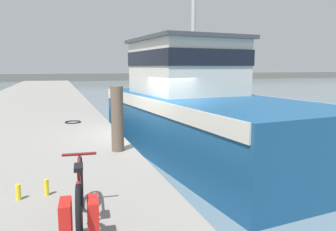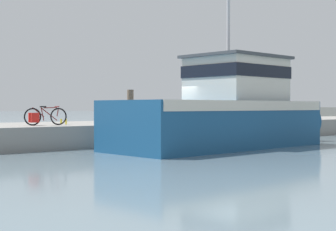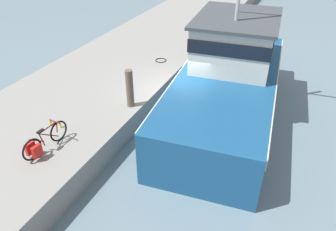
{
  "view_description": "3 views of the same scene",
  "coord_description": "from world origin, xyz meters",
  "px_view_note": "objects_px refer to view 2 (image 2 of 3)",
  "views": [
    {
      "loc": [
        -2.61,
        -8.93,
        2.8
      ],
      "look_at": [
        -0.02,
        -1.35,
        1.61
      ],
      "focal_mm": 35.0,
      "sensor_mm": 36.0,
      "label": 1
    },
    {
      "loc": [
        16.92,
        -13.78,
        1.67
      ],
      "look_at": [
        0.42,
        -1.03,
        1.3
      ],
      "focal_mm": 55.0,
      "sensor_mm": 36.0,
      "label": 2
    },
    {
      "loc": [
        4.34,
        -10.85,
        7.37
      ],
      "look_at": [
        0.44,
        -2.19,
        1.22
      ],
      "focal_mm": 35.0,
      "sensor_mm": 36.0,
      "label": 3
    }
  ],
  "objects_px": {
    "bicycle_touring": "(42,117)",
    "water_bottle_by_bike": "(66,122)",
    "fishing_boat_main": "(227,111)",
    "mooring_post": "(130,107)",
    "water_bottle_on_curb": "(61,122)"
  },
  "relations": [
    {
      "from": "mooring_post",
      "to": "water_bottle_by_bike",
      "type": "bearing_deg",
      "value": -123.03
    },
    {
      "from": "bicycle_touring",
      "to": "water_bottle_on_curb",
      "type": "xyz_separation_m",
      "value": [
        -0.78,
        1.22,
        -0.24
      ]
    },
    {
      "from": "bicycle_touring",
      "to": "water_bottle_by_bike",
      "type": "bearing_deg",
      "value": 112.47
    },
    {
      "from": "mooring_post",
      "to": "water_bottle_on_curb",
      "type": "bearing_deg",
      "value": -128.77
    },
    {
      "from": "mooring_post",
      "to": "water_bottle_on_curb",
      "type": "xyz_separation_m",
      "value": [
        -1.85,
        -2.31,
        -0.62
      ]
    },
    {
      "from": "water_bottle_on_curb",
      "to": "water_bottle_by_bike",
      "type": "xyz_separation_m",
      "value": [
        0.38,
        0.04,
        0.01
      ]
    },
    {
      "from": "fishing_boat_main",
      "to": "bicycle_touring",
      "type": "relative_size",
      "value": 6.44
    },
    {
      "from": "fishing_boat_main",
      "to": "mooring_post",
      "type": "bearing_deg",
      "value": -143.84
    },
    {
      "from": "mooring_post",
      "to": "water_bottle_by_bike",
      "type": "distance_m",
      "value": 2.77
    },
    {
      "from": "fishing_boat_main",
      "to": "bicycle_touring",
      "type": "distance_m",
      "value": 7.48
    },
    {
      "from": "bicycle_touring",
      "to": "mooring_post",
      "type": "xyz_separation_m",
      "value": [
        1.07,
        3.52,
        0.38
      ]
    },
    {
      "from": "bicycle_touring",
      "to": "mooring_post",
      "type": "bearing_deg",
      "value": 77.79
    },
    {
      "from": "water_bottle_on_curb",
      "to": "water_bottle_by_bike",
      "type": "relative_size",
      "value": 0.92
    },
    {
      "from": "bicycle_touring",
      "to": "mooring_post",
      "type": "height_order",
      "value": "mooring_post"
    },
    {
      "from": "water_bottle_by_bike",
      "to": "water_bottle_on_curb",
      "type": "bearing_deg",
      "value": -174.01
    }
  ]
}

